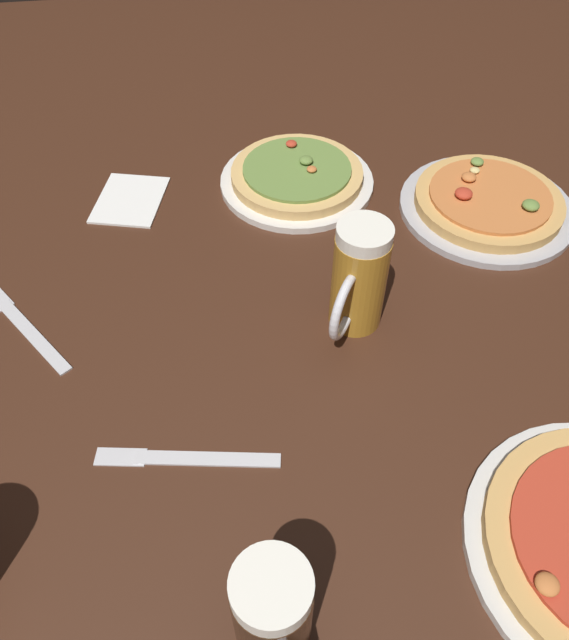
# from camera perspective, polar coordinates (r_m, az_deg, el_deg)

# --- Properties ---
(ground_plane) EXTENTS (2.40, 2.40, 0.03)m
(ground_plane) POSITION_cam_1_polar(r_m,az_deg,el_deg) (0.88, -0.00, -1.51)
(ground_plane) COLOR #3D2114
(pizza_plate_far) EXTENTS (0.29, 0.29, 0.05)m
(pizza_plate_far) POSITION_cam_1_polar(r_m,az_deg,el_deg) (1.10, 18.20, 10.17)
(pizza_plate_far) COLOR #B2B2B7
(pizza_plate_far) RESTS_ON ground_plane
(pizza_plate_side) EXTENTS (0.27, 0.27, 0.05)m
(pizza_plate_side) POSITION_cam_1_polar(r_m,az_deg,el_deg) (1.10, 1.15, 13.03)
(pizza_plate_side) COLOR silver
(pizza_plate_side) RESTS_ON ground_plane
(beer_mug_dark) EXTENTS (0.09, 0.12, 0.17)m
(beer_mug_dark) POSITION_cam_1_polar(r_m,az_deg,el_deg) (0.82, 6.77, 3.69)
(beer_mug_dark) COLOR #B27A23
(beer_mug_dark) RESTS_ON ground_plane
(beer_mug_amber) EXTENTS (0.07, 0.13, 0.15)m
(beer_mug_amber) POSITION_cam_1_polar(r_m,az_deg,el_deg) (0.61, -0.97, -25.81)
(beer_mug_amber) COLOR black
(beer_mug_amber) RESTS_ON ground_plane
(napkin_folded) EXTENTS (0.14, 0.16, 0.01)m
(napkin_folded) POSITION_cam_1_polar(r_m,az_deg,el_deg) (1.11, -14.05, 10.77)
(napkin_folded) COLOR white
(napkin_folded) RESTS_ON ground_plane
(knife_right) EXTENTS (0.15, 0.19, 0.01)m
(knife_right) POSITION_cam_1_polar(r_m,az_deg,el_deg) (0.94, -22.87, -0.44)
(knife_right) COLOR silver
(knife_right) RESTS_ON ground_plane
(knife_spare) EXTENTS (0.22, 0.06, 0.01)m
(knife_spare) POSITION_cam_1_polar(r_m,az_deg,el_deg) (0.76, -9.04, -12.42)
(knife_spare) COLOR silver
(knife_spare) RESTS_ON ground_plane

